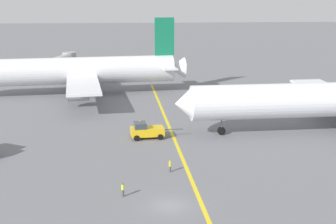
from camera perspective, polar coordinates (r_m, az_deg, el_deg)
name	(u,v)px	position (r m, az deg, el deg)	size (l,w,h in m)	color
ground_plane	(169,206)	(55.48, 0.14, -10.58)	(600.00, 600.00, 0.00)	slate
taxiway_stripe	(188,172)	(64.96, 2.31, -6.85)	(0.50, 120.00, 0.01)	yellow
airliner_at_gate_left	(73,71)	(112.73, -10.71, 4.57)	(50.94, 46.37, 16.69)	silver
pushback_tug	(146,130)	(79.20, -2.48, -2.10)	(8.47, 3.63, 2.86)	gold
ground_crew_marshaller_foreground	(123,189)	(57.67, -5.14, -8.74)	(0.36, 0.36, 1.64)	#4C4C51
ground_crew_ramp_agent_by_cones	(170,166)	(64.76, 0.24, -6.14)	(0.42, 0.41, 1.57)	#4C4C51
jet_bridge	(61,62)	(137.93, -12.08, 5.59)	(7.70, 18.81, 5.65)	#B7B7BC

